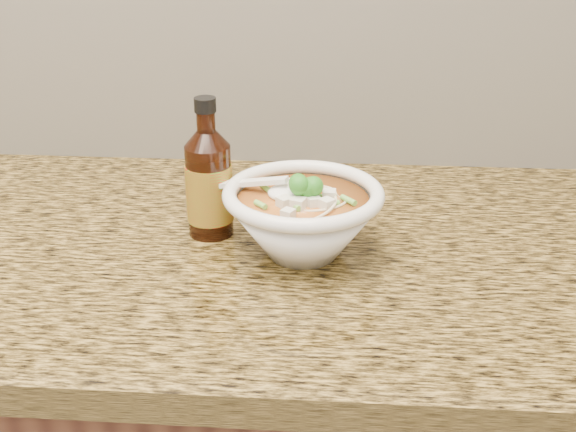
{
  "coord_description": "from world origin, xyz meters",
  "views": [
    {
      "loc": [
        0.37,
        0.78,
        1.36
      ],
      "look_at": [
        0.3,
        1.64,
        0.95
      ],
      "focal_mm": 45.0,
      "sensor_mm": 36.0,
      "label": 1
    }
  ],
  "objects": [
    {
      "name": "soup_bowl",
      "position": [
        0.32,
        1.64,
        0.95
      ],
      "size": [
        0.24,
        0.21,
        0.12
      ],
      "rotation": [
        0.0,
        0.0,
        -0.02
      ],
      "color": "white",
      "rests_on": "counter_slab"
    },
    {
      "name": "hot_sauce_bottle",
      "position": [
        0.19,
        1.69,
        0.97
      ],
      "size": [
        0.08,
        0.08,
        0.2
      ],
      "rotation": [
        0.0,
        0.0,
        -0.3
      ],
      "color": "#341307",
      "rests_on": "counter_slab"
    },
    {
      "name": "counter_slab",
      "position": [
        0.0,
        1.68,
        0.88
      ],
      "size": [
        4.0,
        0.68,
        0.04
      ],
      "primitive_type": "cube",
      "color": "olive",
      "rests_on": "cabinet"
    }
  ]
}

